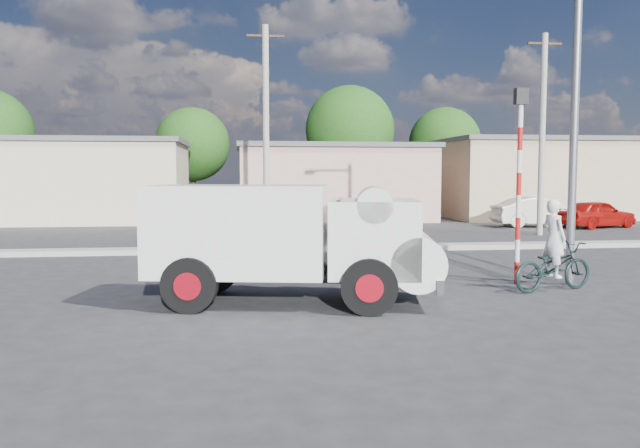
{
  "coord_description": "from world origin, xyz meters",
  "views": [
    {
      "loc": [
        -2.95,
        -11.75,
        2.48
      ],
      "look_at": [
        -1.12,
        2.73,
        1.3
      ],
      "focal_mm": 35.0,
      "sensor_mm": 36.0,
      "label": 1
    }
  ],
  "objects": [
    {
      "name": "ground_plane",
      "position": [
        0.0,
        0.0,
        0.0
      ],
      "size": [
        120.0,
        120.0,
        0.0
      ],
      "primitive_type": "plane",
      "color": "#2A2A2C",
      "rests_on": "ground"
    },
    {
      "name": "building_row",
      "position": [
        1.1,
        22.0,
        2.13
      ],
      "size": [
        37.8,
        7.3,
        4.44
      ],
      "color": "beige",
      "rests_on": "ground"
    },
    {
      "name": "median",
      "position": [
        0.0,
        8.0,
        0.08
      ],
      "size": [
        40.0,
        0.8,
        0.16
      ],
      "primitive_type": "cube",
      "color": "#99968E",
      "rests_on": "ground"
    },
    {
      "name": "car_cream",
      "position": [
        10.82,
        15.72,
        0.7
      ],
      "size": [
        4.29,
        1.65,
        1.4
      ],
      "primitive_type": "imported",
      "rotation": [
        0.0,
        0.0,
        1.53
      ],
      "color": "white",
      "rests_on": "ground"
    },
    {
      "name": "bicycle",
      "position": [
        3.57,
        0.57,
        0.52
      ],
      "size": [
        2.1,
        1.2,
        1.04
      ],
      "primitive_type": "imported",
      "rotation": [
        0.0,
        0.0,
        1.84
      ],
      "color": "black",
      "rests_on": "ground"
    },
    {
      "name": "truck",
      "position": [
        -1.95,
        0.04,
        1.25
      ],
      "size": [
        5.75,
        2.97,
        2.26
      ],
      "rotation": [
        0.0,
        0.0,
        -0.19
      ],
      "color": "black",
      "rests_on": "ground"
    },
    {
      "name": "traffic_pole",
      "position": [
        3.2,
        1.5,
        2.59
      ],
      "size": [
        0.28,
        0.18,
        4.36
      ],
      "color": "red",
      "rests_on": "ground"
    },
    {
      "name": "cyclist",
      "position": [
        3.57,
        0.57,
        0.82
      ],
      "size": [
        0.54,
        0.69,
        1.65
      ],
      "primitive_type": "imported",
      "rotation": [
        0.0,
        0.0,
        1.84
      ],
      "color": "white",
      "rests_on": "ground"
    },
    {
      "name": "car_red",
      "position": [
        13.22,
        14.92,
        0.64
      ],
      "size": [
        4.05,
        2.53,
        1.29
      ],
      "primitive_type": "imported",
      "rotation": [
        0.0,
        0.0,
        1.86
      ],
      "color": "#9E0D09",
      "rests_on": "ground"
    },
    {
      "name": "utility_poles",
      "position": [
        3.25,
        12.0,
        4.07
      ],
      "size": [
        35.4,
        0.24,
        8.0
      ],
      "color": "#99968E",
      "rests_on": "ground"
    },
    {
      "name": "streetlight",
      "position": [
        4.14,
        1.2,
        4.96
      ],
      "size": [
        2.34,
        0.22,
        9.0
      ],
      "color": "slate",
      "rests_on": "ground"
    },
    {
      "name": "tree_row",
      "position": [
        -2.27,
        28.62,
        4.83
      ],
      "size": [
        34.13,
        7.32,
        8.1
      ],
      "color": "#38281E",
      "rests_on": "ground"
    }
  ]
}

